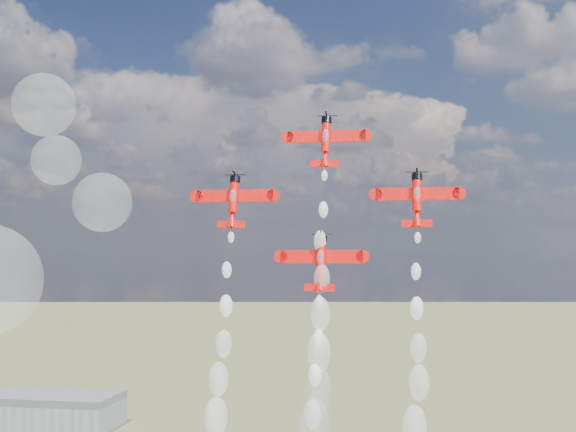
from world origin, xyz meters
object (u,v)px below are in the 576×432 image
at_px(plane_slot, 321,261).
at_px(plane_lead, 326,140).
at_px(plane_left, 233,200).
at_px(plane_right, 417,198).
at_px(hangar, 55,410).

bearing_deg(plane_slot, plane_lead, 90.00).
bearing_deg(plane_lead, plane_left, -168.03).
distance_m(plane_lead, plane_slot, 21.58).
height_order(plane_lead, plane_slot, plane_lead).
bearing_deg(plane_left, plane_slot, -11.97).
bearing_deg(plane_left, plane_lead, 11.97).
bearing_deg(plane_slot, plane_left, 168.03).
height_order(plane_left, plane_right, same).
height_order(plane_left, plane_slot, plane_left).
height_order(plane_right, plane_slot, plane_right).
bearing_deg(hangar, plane_left, -55.65).
relative_size(plane_left, plane_slot, 1.00).
distance_m(plane_lead, plane_left, 18.81).
bearing_deg(plane_lead, plane_right, -11.97).
bearing_deg(plane_lead, plane_slot, -90.00).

